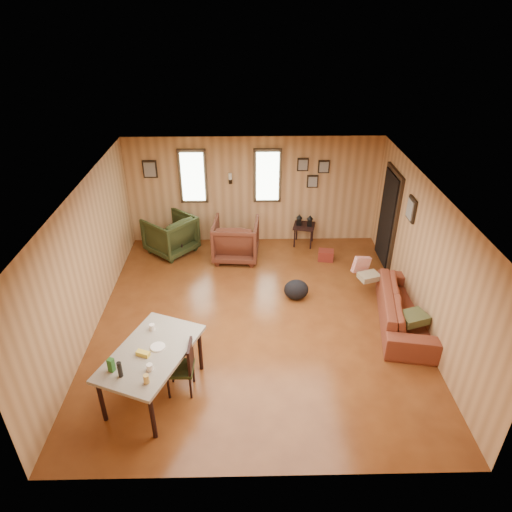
{
  "coord_description": "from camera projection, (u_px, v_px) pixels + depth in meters",
  "views": [
    {
      "loc": [
        -0.14,
        -6.37,
        4.97
      ],
      "look_at": [
        0.0,
        0.4,
        1.05
      ],
      "focal_mm": 32.0,
      "sensor_mm": 36.0,
      "label": 1
    }
  ],
  "objects": [
    {
      "name": "recliner_green",
      "position": [
        170.0,
        233.0,
        9.86
      ],
      "size": [
        1.22,
        1.23,
        0.92
      ],
      "primitive_type": "imported",
      "rotation": [
        0.0,
        0.0,
        -2.29
      ],
      "color": "#2A3217",
      "rests_on": "ground"
    },
    {
      "name": "dining_table",
      "position": [
        151.0,
        356.0,
        6.17
      ],
      "size": [
        1.41,
        1.75,
        1.0
      ],
      "rotation": [
        0.0,
        0.0,
        -0.38
      ],
      "color": "gray",
      "rests_on": "ground"
    },
    {
      "name": "end_table",
      "position": [
        176.0,
        237.0,
        9.95
      ],
      "size": [
        0.61,
        0.58,
        0.63
      ],
      "rotation": [
        0.0,
        0.0,
        -0.33
      ],
      "color": "black",
      "rests_on": "ground"
    },
    {
      "name": "cooler",
      "position": [
        326.0,
        255.0,
        9.72
      ],
      "size": [
        0.35,
        0.28,
        0.23
      ],
      "rotation": [
        0.0,
        0.0,
        -0.17
      ],
      "color": "maroon",
      "rests_on": "ground"
    },
    {
      "name": "recliner_brown",
      "position": [
        236.0,
        238.0,
        9.63
      ],
      "size": [
        1.0,
        0.94,
        0.96
      ],
      "primitive_type": "imported",
      "rotation": [
        0.0,
        0.0,
        3.06
      ],
      "color": "#512618",
      "rests_on": "ground"
    },
    {
      "name": "sofa_pillows",
      "position": [
        387.0,
        292.0,
        7.83
      ],
      "size": [
        0.95,
        1.82,
        0.37
      ],
      "rotation": [
        0.0,
        0.0,
        0.32
      ],
      "color": "#474E2B",
      "rests_on": "sofa"
    },
    {
      "name": "sofa",
      "position": [
        407.0,
        304.0,
        7.7
      ],
      "size": [
        0.98,
        2.16,
        0.81
      ],
      "primitive_type": "imported",
      "rotation": [
        0.0,
        0.0,
        1.39
      ],
      "color": "brown",
      "rests_on": "ground"
    },
    {
      "name": "side_table",
      "position": [
        304.0,
        224.0,
        10.14
      ],
      "size": [
        0.55,
        0.55,
        0.73
      ],
      "rotation": [
        0.0,
        0.0,
        -0.23
      ],
      "color": "black",
      "rests_on": "ground"
    },
    {
      "name": "room",
      "position": [
        266.0,
        252.0,
        7.63
      ],
      "size": [
        5.54,
        6.04,
        2.44
      ],
      "color": "brown",
      "rests_on": "ground"
    },
    {
      "name": "backpack",
      "position": [
        296.0,
        290.0,
        8.44
      ],
      "size": [
        0.47,
        0.36,
        0.39
      ],
      "rotation": [
        0.0,
        0.0,
        -0.05
      ],
      "color": "black",
      "rests_on": "ground"
    },
    {
      "name": "dining_chair",
      "position": [
        184.0,
        365.0,
        6.34
      ],
      "size": [
        0.39,
        0.39,
        0.84
      ],
      "rotation": [
        0.0,
        0.0,
        -0.02
      ],
      "color": "#2A3217",
      "rests_on": "ground"
    }
  ]
}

